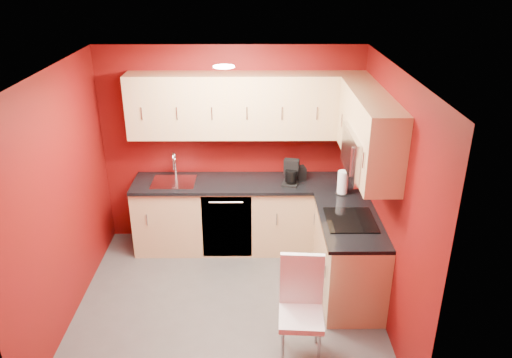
{
  "coord_description": "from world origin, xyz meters",
  "views": [
    {
      "loc": [
        0.27,
        -4.35,
        3.41
      ],
      "look_at": [
        0.3,
        0.55,
        1.23
      ],
      "focal_mm": 35.0,
      "sensor_mm": 36.0,
      "label": 1
    }
  ],
  "objects_px": {
    "napkin_holder": "(299,173)",
    "paper_towel": "(343,183)",
    "sink": "(174,179)",
    "coffee_maker": "(291,173)",
    "dining_chair": "(301,312)",
    "microwave": "(368,153)"
  },
  "relations": [
    {
      "from": "sink",
      "to": "dining_chair",
      "type": "xyz_separation_m",
      "value": [
        1.4,
        -1.95,
        -0.45
      ]
    },
    {
      "from": "napkin_holder",
      "to": "paper_towel",
      "type": "height_order",
      "value": "paper_towel"
    },
    {
      "from": "sink",
      "to": "coffee_maker",
      "type": "bearing_deg",
      "value": -3.93
    },
    {
      "from": "sink",
      "to": "paper_towel",
      "type": "distance_m",
      "value": 2.03
    },
    {
      "from": "sink",
      "to": "coffee_maker",
      "type": "relative_size",
      "value": 1.74
    },
    {
      "from": "napkin_holder",
      "to": "dining_chair",
      "type": "height_order",
      "value": "napkin_holder"
    },
    {
      "from": "microwave",
      "to": "sink",
      "type": "xyz_separation_m",
      "value": [
        -2.09,
        1.0,
        -0.72
      ]
    },
    {
      "from": "sink",
      "to": "microwave",
      "type": "bearing_deg",
      "value": -25.6
    },
    {
      "from": "coffee_maker",
      "to": "napkin_holder",
      "type": "distance_m",
      "value": 0.21
    },
    {
      "from": "napkin_holder",
      "to": "microwave",
      "type": "bearing_deg",
      "value": -62.41
    },
    {
      "from": "sink",
      "to": "napkin_holder",
      "type": "distance_m",
      "value": 1.54
    },
    {
      "from": "coffee_maker",
      "to": "paper_towel",
      "type": "xyz_separation_m",
      "value": [
        0.58,
        -0.26,
        -0.01
      ]
    },
    {
      "from": "microwave",
      "to": "sink",
      "type": "relative_size",
      "value": 1.46
    },
    {
      "from": "napkin_holder",
      "to": "sink",
      "type": "bearing_deg",
      "value": -177.55
    },
    {
      "from": "sink",
      "to": "napkin_holder",
      "type": "height_order",
      "value": "sink"
    },
    {
      "from": "microwave",
      "to": "coffee_maker",
      "type": "relative_size",
      "value": 2.55
    },
    {
      "from": "paper_towel",
      "to": "sink",
      "type": "bearing_deg",
      "value": 169.97
    },
    {
      "from": "microwave",
      "to": "dining_chair",
      "type": "distance_m",
      "value": 1.65
    },
    {
      "from": "microwave",
      "to": "coffee_maker",
      "type": "height_order",
      "value": "microwave"
    },
    {
      "from": "coffee_maker",
      "to": "napkin_holder",
      "type": "bearing_deg",
      "value": 66.86
    },
    {
      "from": "sink",
      "to": "napkin_holder",
      "type": "bearing_deg",
      "value": 2.45
    },
    {
      "from": "napkin_holder",
      "to": "dining_chair",
      "type": "xyz_separation_m",
      "value": [
        -0.14,
        -2.02,
        -0.49
      ]
    }
  ]
}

